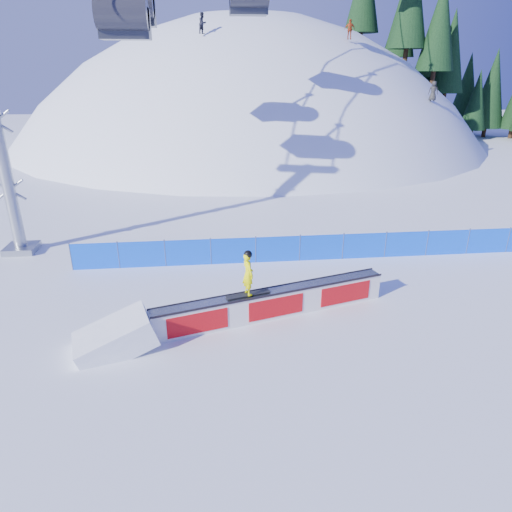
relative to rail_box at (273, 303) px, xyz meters
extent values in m
plane|color=white|center=(2.90, 0.36, -0.51)|extent=(160.00, 160.00, 0.00)
sphere|color=white|center=(2.90, 42.36, -18.51)|extent=(64.00, 64.00, 64.00)
cylinder|color=black|center=(15.43, 46.25, 11.28)|extent=(0.50, 0.50, 1.40)
cylinder|color=black|center=(17.29, 46.32, 10.40)|extent=(0.50, 0.50, 1.40)
cone|color=black|center=(17.29, 46.32, 14.87)|extent=(3.40, 3.40, 7.73)
cylinder|color=black|center=(20.12, 44.89, 8.95)|extent=(0.50, 0.50, 1.40)
cone|color=black|center=(20.12, 44.89, 13.61)|extent=(3.57, 3.57, 8.12)
cylinder|color=black|center=(22.18, 39.17, 7.43)|extent=(0.50, 0.50, 1.40)
cone|color=black|center=(22.18, 39.17, 11.92)|extent=(3.42, 3.42, 7.78)
cylinder|color=black|center=(23.56, 44.14, 6.47)|extent=(0.50, 0.50, 1.40)
cone|color=black|center=(23.56, 44.14, 10.35)|extent=(2.89, 2.89, 6.57)
cylinder|color=black|center=(26.89, 40.56, 3.20)|extent=(0.50, 0.50, 1.40)
cone|color=black|center=(26.89, 40.56, 8.68)|extent=(4.29, 4.29, 9.76)
cylinder|color=black|center=(26.87, 41.02, 3.26)|extent=(0.50, 0.50, 1.40)
cone|color=black|center=(26.87, 41.02, 8.78)|extent=(4.33, 4.33, 9.84)
cylinder|color=black|center=(27.32, 37.09, 2.09)|extent=(0.50, 0.50, 1.40)
cone|color=black|center=(27.32, 37.09, 6.72)|extent=(3.54, 3.54, 8.05)
cylinder|color=black|center=(31.22, 44.33, 0.09)|extent=(0.50, 0.50, 1.40)
cone|color=black|center=(31.22, 44.33, 3.95)|extent=(2.87, 2.87, 6.51)
cylinder|color=black|center=(31.37, 42.35, 0.09)|extent=(0.50, 0.50, 1.40)
cone|color=black|center=(31.37, 42.35, 4.81)|extent=(3.63, 3.63, 8.24)
cylinder|color=black|center=(34.83, 43.24, 0.09)|extent=(0.50, 0.50, 1.40)
cone|color=black|center=(34.83, 43.24, 5.39)|extent=(4.13, 4.13, 9.40)
cylinder|color=black|center=(36.70, 43.52, 0.09)|extent=(0.50, 0.50, 1.40)
cone|color=black|center=(36.70, 43.52, 3.99)|extent=(2.90, 2.90, 6.59)
cube|color=blue|center=(2.90, 4.86, 0.09)|extent=(22.00, 0.03, 1.20)
cylinder|color=#3A4469|center=(-8.10, 4.86, 0.14)|extent=(0.05, 0.05, 1.30)
cylinder|color=#3A4469|center=(-6.10, 4.86, 0.14)|extent=(0.05, 0.05, 1.30)
cylinder|color=#3A4469|center=(-4.10, 4.86, 0.14)|extent=(0.05, 0.05, 1.30)
cylinder|color=#3A4469|center=(-2.10, 4.86, 0.14)|extent=(0.05, 0.05, 1.30)
cylinder|color=#3A4469|center=(-0.10, 4.86, 0.14)|extent=(0.05, 0.05, 1.30)
cylinder|color=#3A4469|center=(1.90, 4.86, 0.14)|extent=(0.05, 0.05, 1.30)
cylinder|color=#3A4469|center=(3.90, 4.86, 0.14)|extent=(0.05, 0.05, 1.30)
cylinder|color=#3A4469|center=(5.90, 4.86, 0.14)|extent=(0.05, 0.05, 1.30)
cylinder|color=#3A4469|center=(7.90, 4.86, 0.14)|extent=(0.05, 0.05, 1.30)
cylinder|color=#3A4469|center=(9.90, 4.86, 0.14)|extent=(0.05, 0.05, 1.30)
cylinder|color=#3A4469|center=(11.90, 4.86, 0.14)|extent=(0.05, 0.05, 1.30)
cube|color=#999FA7|center=(-11.10, 7.36, -0.36)|extent=(1.40, 1.40, 0.30)
cylinder|color=#27272F|center=(-5.85, 10.91, 10.01)|extent=(2.40, 1.50, 1.50)
cube|color=silver|center=(0.00, 0.00, -0.02)|extent=(8.39, 2.88, 0.97)
cube|color=#90939D|center=(0.00, 0.00, 0.48)|extent=(8.32, 2.89, 0.04)
cube|color=black|center=(0.08, -0.27, 0.49)|extent=(8.25, 2.40, 0.06)
cube|color=black|center=(-0.08, 0.27, 0.49)|extent=(8.25, 2.40, 0.06)
cube|color=red|center=(0.08, -0.27, -0.02)|extent=(7.84, 2.27, 0.72)
cube|color=red|center=(-0.08, 0.27, -0.02)|extent=(7.84, 2.27, 0.72)
cube|color=black|center=(-0.89, -0.26, 0.54)|extent=(1.56, 0.69, 0.03)
imported|color=#F9FF00|center=(-0.89, -0.26, 1.30)|extent=(0.52, 0.63, 1.49)
sphere|color=black|center=(-0.89, -0.26, 1.99)|extent=(0.28, 0.28, 0.28)
imported|color=black|center=(-2.04, 29.35, 11.13)|extent=(1.00, 1.01, 1.65)
imported|color=#A73C17|center=(11.02, 30.30, 10.83)|extent=(1.03, 0.58, 1.65)
imported|color=#19459A|center=(2.08, 36.06, 13.68)|extent=(1.18, 1.20, 1.65)
imported|color=black|center=(17.79, 26.46, 5.77)|extent=(0.96, 0.84, 1.65)
camera|label=1|loc=(-2.08, -13.97, 7.62)|focal=32.00mm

